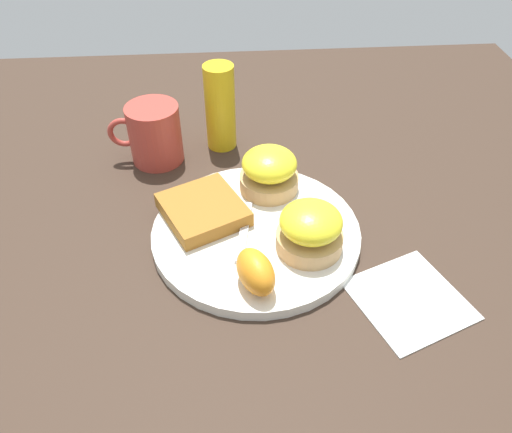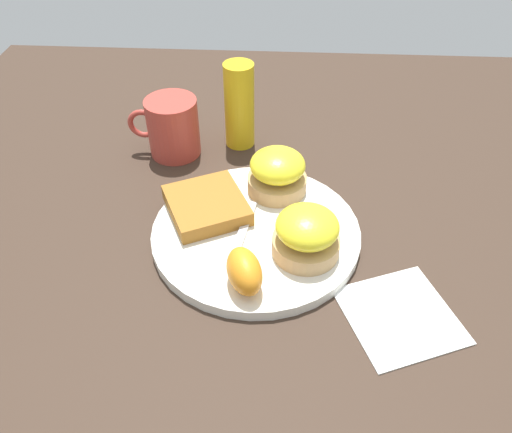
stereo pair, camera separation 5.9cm
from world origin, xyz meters
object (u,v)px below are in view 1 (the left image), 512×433
at_px(hashbrown_patty, 203,210).
at_px(cup, 154,134).
at_px(sandwich_benedict_right, 269,171).
at_px(fork, 249,200).
at_px(sandwich_benedict_left, 310,229).
at_px(orange_wedge, 256,272).
at_px(condiment_bottle, 220,107).

height_order(hashbrown_patty, cup, cup).
xyz_separation_m(sandwich_benedict_right, hashbrown_patty, (0.09, 0.05, -0.02)).
relative_size(hashbrown_patty, fork, 0.49).
bearing_deg(cup, sandwich_benedict_left, 131.97).
distance_m(hashbrown_patty, orange_wedge, 0.13).
bearing_deg(orange_wedge, fork, -90.97).
bearing_deg(sandwich_benedict_right, hashbrown_patty, 29.57).
distance_m(sandwich_benedict_right, fork, 0.05).
bearing_deg(fork, condiment_bottle, -78.35).
bearing_deg(hashbrown_patty, cup, -65.12).
relative_size(fork, condiment_bottle, 1.52).
xyz_separation_m(cup, condiment_bottle, (-0.10, -0.03, 0.02)).
bearing_deg(hashbrown_patty, sandwich_benedict_left, 152.38).
bearing_deg(condiment_bottle, orange_wedge, 95.68).
relative_size(sandwich_benedict_right, cup, 0.75).
distance_m(hashbrown_patty, cup, 0.17).
xyz_separation_m(sandwich_benedict_left, sandwich_benedict_right, (0.04, -0.11, 0.00)).
height_order(sandwich_benedict_left, orange_wedge, sandwich_benedict_left).
distance_m(sandwich_benedict_right, cup, 0.19).
distance_m(orange_wedge, fork, 0.14).
distance_m(fork, condiment_bottle, 0.17).
bearing_deg(cup, sandwich_benedict_right, 147.37).
xyz_separation_m(hashbrown_patty, condiment_bottle, (-0.03, -0.18, 0.04)).
bearing_deg(fork, hashbrown_patty, 22.33).
relative_size(hashbrown_patty, cup, 0.92).
distance_m(sandwich_benedict_left, fork, 0.11).
distance_m(sandwich_benedict_right, hashbrown_patty, 0.10).
relative_size(hashbrown_patty, condiment_bottle, 0.74).
height_order(sandwich_benedict_left, sandwich_benedict_right, same).
bearing_deg(condiment_bottle, cup, 17.64).
relative_size(hashbrown_patty, orange_wedge, 1.59).
height_order(sandwich_benedict_right, hashbrown_patty, sandwich_benedict_right).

